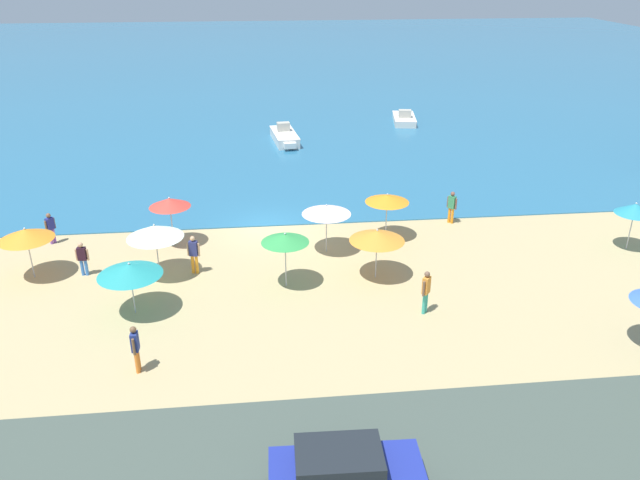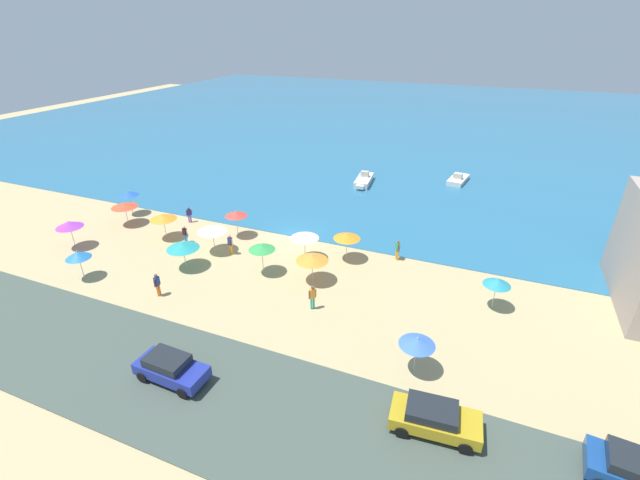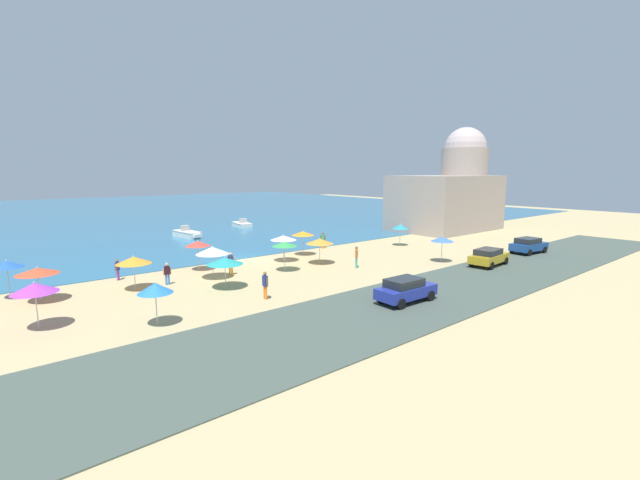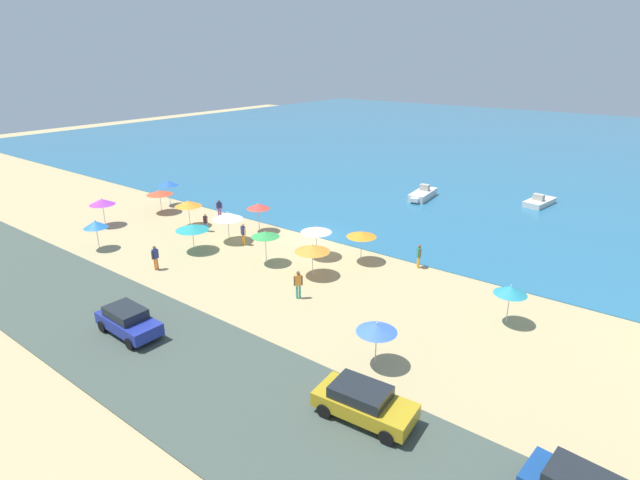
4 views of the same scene
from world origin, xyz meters
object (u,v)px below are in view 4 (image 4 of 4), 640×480
at_px(beach_umbrella_1, 316,230).
at_px(beach_umbrella_9, 160,192).
at_px(beach_umbrella_6, 192,227).
at_px(skiff_offshore, 540,202).
at_px(skiff_nearshore, 423,194).
at_px(bather_1, 298,283).
at_px(beach_umbrella_7, 511,290).
at_px(beach_umbrella_5, 258,206).
at_px(beach_umbrella_11, 96,224).
at_px(bather_3, 243,233).
at_px(parked_car_0, 364,402).
at_px(beach_umbrella_8, 377,328).
at_px(beach_umbrella_12, 228,216).
at_px(bather_0, 206,221).
at_px(beach_umbrella_2, 102,202).
at_px(beach_umbrella_3, 265,234).
at_px(beach_umbrella_13, 168,183).
at_px(bather_2, 219,207).
at_px(beach_umbrella_10, 362,234).
at_px(bather_5, 419,255).
at_px(beach_umbrella_0, 312,248).
at_px(bather_4, 155,256).
at_px(beach_umbrella_4, 188,204).
at_px(parked_car_1, 128,321).

height_order(beach_umbrella_1, beach_umbrella_9, beach_umbrella_1).
xyz_separation_m(beach_umbrella_6, skiff_offshore, (17.49, 28.69, -1.54)).
relative_size(beach_umbrella_6, skiff_nearshore, 0.50).
bearing_deg(bather_1, beach_umbrella_7, 22.76).
height_order(beach_umbrella_5, beach_umbrella_11, beach_umbrella_5).
bearing_deg(bather_3, parked_car_0, -31.24).
relative_size(beach_umbrella_8, skiff_nearshore, 0.47).
height_order(beach_umbrella_12, skiff_nearshore, beach_umbrella_12).
bearing_deg(skiff_nearshore, bather_0, -116.04).
bearing_deg(skiff_nearshore, beach_umbrella_2, -126.35).
xyz_separation_m(beach_umbrella_3, beach_umbrella_5, (-5.18, 4.66, -0.00)).
xyz_separation_m(beach_umbrella_11, bather_0, (3.39, 7.68, -1.12)).
height_order(beach_umbrella_2, bather_0, beach_umbrella_2).
xyz_separation_m(beach_umbrella_5, beach_umbrella_7, (21.62, -2.76, -0.15)).
height_order(beach_umbrella_2, beach_umbrella_13, beach_umbrella_13).
bearing_deg(bather_2, beach_umbrella_8, -25.68).
relative_size(bather_0, bather_2, 1.00).
xyz_separation_m(beach_umbrella_10, skiff_nearshore, (-4.01, 17.86, -1.64)).
relative_size(beach_umbrella_6, beach_umbrella_12, 1.00).
distance_m(beach_umbrella_5, bather_0, 4.68).
bearing_deg(parked_car_0, bather_2, 149.45).
relative_size(beach_umbrella_2, skiff_nearshore, 0.50).
bearing_deg(bather_3, bather_5, 18.46).
bearing_deg(beach_umbrella_7, bather_2, 172.50).
height_order(beach_umbrella_0, bather_1, beach_umbrella_0).
relative_size(bather_4, skiff_nearshore, 0.36).
relative_size(beach_umbrella_7, bather_3, 1.34).
distance_m(beach_umbrella_0, beach_umbrella_12, 9.46).
distance_m(beach_umbrella_6, parked_car_0, 21.84).
bearing_deg(beach_umbrella_10, beach_umbrella_5, 178.41).
bearing_deg(bather_5, bather_2, -178.88).
height_order(beach_umbrella_4, parked_car_0, beach_umbrella_4).
distance_m(parked_car_0, skiff_nearshore, 34.29).
relative_size(beach_umbrella_6, bather_4, 1.41).
bearing_deg(beach_umbrella_7, beach_umbrella_13, 174.94).
bearing_deg(beach_umbrella_4, beach_umbrella_7, -0.15).
height_order(bather_1, bather_2, bather_1).
distance_m(bather_0, bather_4, 8.13).
distance_m(beach_umbrella_1, bather_3, 6.32).
height_order(beach_umbrella_11, skiff_offshore, beach_umbrella_11).
height_order(beach_umbrella_8, parked_car_1, beach_umbrella_8).
height_order(beach_umbrella_0, beach_umbrella_6, beach_umbrella_0).
bearing_deg(bather_0, bather_4, -65.08).
bearing_deg(bather_2, bather_3, -28.76).
height_order(beach_umbrella_2, beach_umbrella_7, beach_umbrella_2).
height_order(beach_umbrella_10, parked_car_1, beach_umbrella_10).
height_order(beach_umbrella_6, beach_umbrella_12, beach_umbrella_12).
height_order(beach_umbrella_12, bather_5, beach_umbrella_12).
xyz_separation_m(beach_umbrella_9, bather_1, (21.52, -5.69, -0.92)).
distance_m(beach_umbrella_11, parked_car_0, 26.72).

